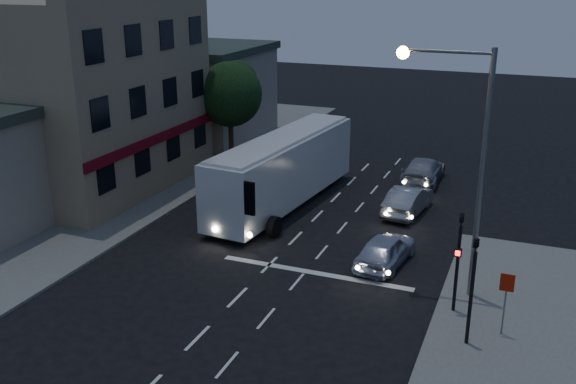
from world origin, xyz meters
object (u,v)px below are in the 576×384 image
at_px(regulatory_sign, 506,294).
at_px(traffic_signal_side, 473,278).
at_px(tour_bus, 283,168).
at_px(car_suv, 385,250).
at_px(traffic_signal_main, 459,251).
at_px(car_sedan_a, 408,200).
at_px(street_tree, 230,91).
at_px(streetlight, 465,146).
at_px(car_sedan_b, 423,170).

bearing_deg(regulatory_sign, traffic_signal_side, -136.08).
xyz_separation_m(tour_bus, car_suv, (6.60, -5.14, -1.30)).
bearing_deg(traffic_signal_main, regulatory_sign, -30.84).
height_order(car_sedan_a, regulatory_sign, regulatory_sign).
xyz_separation_m(car_sedan_a, traffic_signal_side, (4.25, -11.27, 1.74)).
xyz_separation_m(car_sedan_a, street_tree, (-12.25, 4.95, 3.81)).
distance_m(tour_bus, car_sedan_a, 6.46).
height_order(tour_bus, traffic_signal_side, traffic_signal_side).
bearing_deg(regulatory_sign, tour_bus, 141.39).
distance_m(tour_bus, regulatory_sign, 14.71).
bearing_deg(street_tree, car_suv, -41.66).
xyz_separation_m(car_suv, traffic_signal_side, (3.89, -5.00, 1.75)).
distance_m(car_sedan_a, traffic_signal_side, 12.17).
relative_size(regulatory_sign, streetlight, 0.24).
xyz_separation_m(traffic_signal_side, streetlight, (-0.96, 3.40, 3.31)).
bearing_deg(street_tree, car_sedan_a, -22.01).
height_order(traffic_signal_side, regulatory_sign, traffic_signal_side).
bearing_deg(car_sedan_a, street_tree, -15.66).
relative_size(car_sedan_b, regulatory_sign, 2.22).
height_order(car_sedan_a, traffic_signal_side, traffic_signal_side).
bearing_deg(car_suv, car_sedan_a, -79.44).
height_order(car_sedan_a, traffic_signal_main, traffic_signal_main).
height_order(car_sedan_a, street_tree, street_tree).
height_order(car_suv, car_sedan_b, car_sedan_b).
bearing_deg(tour_bus, street_tree, 140.37).
bearing_deg(streetlight, tour_bus, 144.75).
height_order(tour_bus, traffic_signal_main, traffic_signal_main).
xyz_separation_m(traffic_signal_side, street_tree, (-16.51, 16.22, 2.08)).
relative_size(traffic_signal_side, streetlight, 0.46).
xyz_separation_m(tour_bus, street_tree, (-6.02, 6.09, 2.53)).
bearing_deg(traffic_signal_side, streetlight, 105.70).
distance_m(traffic_signal_side, street_tree, 23.24).
relative_size(regulatory_sign, street_tree, 0.35).
relative_size(traffic_signal_side, street_tree, 0.66).
distance_m(traffic_signal_side, regulatory_sign, 1.61).
bearing_deg(traffic_signal_main, traffic_signal_side, -70.51).
distance_m(car_sedan_b, streetlight, 14.56).
relative_size(tour_bus, traffic_signal_side, 2.94).
bearing_deg(car_suv, streetlight, 158.67).
bearing_deg(traffic_signal_side, tour_bus, 135.98).
bearing_deg(traffic_signal_side, regulatory_sign, 43.92).
bearing_deg(car_suv, street_tree, -34.40).
bearing_deg(street_tree, traffic_signal_side, -44.50).
bearing_deg(streetlight, traffic_signal_main, -79.80).
height_order(car_suv, street_tree, street_tree).
bearing_deg(tour_bus, car_suv, -32.21).
height_order(car_sedan_b, street_tree, street_tree).
distance_m(tour_bus, car_sedan_b, 8.92).
bearing_deg(streetlight, traffic_signal_side, -74.30).
bearing_deg(car_suv, traffic_signal_side, 135.16).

